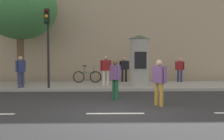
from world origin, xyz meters
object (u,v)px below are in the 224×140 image
at_px(traffic_light, 48,35).
at_px(poster_column, 139,60).
at_px(pedestrian_with_backpack, 124,67).
at_px(pedestrian_tallest, 21,69).
at_px(pedestrian_near_pole, 159,79).
at_px(street_tree, 20,8).
at_px(bicycle_leaning, 87,76).
at_px(pedestrian_with_bag, 106,68).
at_px(pedestrian_in_red_top, 115,76).
at_px(pedestrian_in_light_jacket, 180,68).

xyz_separation_m(traffic_light, poster_column, (4.81, 0.88, -1.30)).
relative_size(pedestrian_with_backpack, pedestrian_tallest, 0.96).
distance_m(traffic_light, pedestrian_tallest, 2.29).
relative_size(pedestrian_near_pole, pedestrian_with_backpack, 1.05).
bearing_deg(pedestrian_near_pole, pedestrian_tallest, 146.11).
bearing_deg(pedestrian_with_backpack, poster_column, -74.53).
height_order(traffic_light, street_tree, street_tree).
xyz_separation_m(traffic_light, pedestrian_near_pole, (4.88, -4.04, -1.90)).
relative_size(street_tree, pedestrian_near_pole, 3.82).
xyz_separation_m(street_tree, pedestrian_near_pole, (6.91, -5.94, -3.62)).
bearing_deg(pedestrian_with_backpack, traffic_light, -141.69).
bearing_deg(street_tree, bicycle_leaning, 13.06).
relative_size(poster_column, pedestrian_with_bag, 1.70).
bearing_deg(pedestrian_near_pole, pedestrian_in_red_top, 137.65).
bearing_deg(bicycle_leaning, pedestrian_tallest, -141.76).
distance_m(pedestrian_in_red_top, pedestrian_with_backpack, 5.99).
distance_m(poster_column, pedestrian_with_backpack, 2.53).
bearing_deg(bicycle_leaning, pedestrian_in_red_top, -73.89).
xyz_separation_m(poster_column, pedestrian_with_backpack, (-0.66, 2.40, -0.48)).
height_order(poster_column, bicycle_leaning, poster_column).
bearing_deg(pedestrian_tallest, pedestrian_in_red_top, -30.80).
bearing_deg(pedestrian_tallest, pedestrian_in_light_jacket, 17.47).
height_order(pedestrian_with_backpack, pedestrian_in_light_jacket, pedestrian_with_backpack).
relative_size(traffic_light, street_tree, 0.64).
bearing_deg(street_tree, pedestrian_with_bag, -7.99).
xyz_separation_m(pedestrian_in_red_top, bicycle_leaning, (-1.57, 5.44, -0.43)).
xyz_separation_m(pedestrian_near_pole, pedestrian_with_backpack, (-0.73, 7.32, 0.12)).
xyz_separation_m(pedestrian_near_pole, pedestrian_with_bag, (-1.91, 5.24, 0.15)).
distance_m(pedestrian_in_red_top, pedestrian_tallest, 5.62).
relative_size(pedestrian_with_bag, bicycle_leaning, 0.93).
xyz_separation_m(pedestrian_with_backpack, pedestrian_tallest, (-5.61, -3.06, 0.03)).
bearing_deg(traffic_light, pedestrian_in_light_jacket, 21.91).
relative_size(pedestrian_in_red_top, pedestrian_in_light_jacket, 1.07).
xyz_separation_m(street_tree, bicycle_leaning, (3.82, 0.89, -4.06)).
height_order(pedestrian_near_pole, pedestrian_with_bag, pedestrian_with_bag).
distance_m(traffic_light, pedestrian_in_red_top, 4.69).
relative_size(pedestrian_near_pole, bicycle_leaning, 0.93).
relative_size(pedestrian_in_red_top, pedestrian_with_bag, 1.00).
height_order(pedestrian_with_bag, bicycle_leaning, pedestrian_with_bag).
bearing_deg(pedestrian_in_red_top, street_tree, 139.80).
distance_m(traffic_light, pedestrian_in_light_jacket, 8.53).
distance_m(street_tree, pedestrian_in_red_top, 7.93).
xyz_separation_m(pedestrian_with_bag, pedestrian_tallest, (-4.43, -0.98, 0.00)).
xyz_separation_m(pedestrian_in_light_jacket, pedestrian_tallest, (-9.20, -2.89, 0.09)).
bearing_deg(poster_column, street_tree, 171.57).
height_order(pedestrian_in_light_jacket, bicycle_leaning, pedestrian_in_light_jacket).
relative_size(poster_column, pedestrian_in_red_top, 1.71).
xyz_separation_m(traffic_light, pedestrian_with_backpack, (4.15, 3.28, -1.78)).
bearing_deg(traffic_light, pedestrian_tallest, 171.60).
relative_size(street_tree, pedestrian_in_red_top, 3.82).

